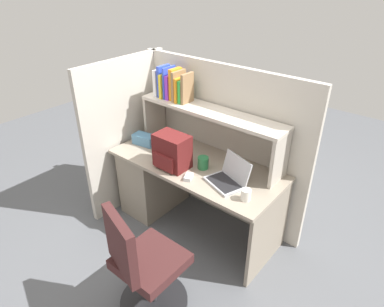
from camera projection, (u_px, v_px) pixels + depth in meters
name	position (u px, v px, depth m)	size (l,w,h in m)	color
ground_plane	(195.00, 225.00, 3.40)	(8.00, 8.00, 0.00)	#595B60
desk	(165.00, 178.00, 3.42)	(1.60, 0.70, 0.73)	gray
cubicle_partition_rear	(220.00, 143.00, 3.28)	(1.84, 0.05, 1.55)	#BCB5A8
cubicle_partition_left	(128.00, 134.00, 3.46)	(0.05, 1.06, 1.55)	#BCB5A8
overhead_hutch	(210.00, 120.00, 3.00)	(1.44, 0.28, 0.45)	#B3A99C
reference_books_on_shelf	(173.00, 85.00, 3.14)	(0.37, 0.19, 0.29)	white
laptop	(229.00, 177.00, 2.75)	(0.38, 0.34, 0.22)	#B7BABF
backpack	(172.00, 152.00, 2.92)	(0.30, 0.23, 0.30)	#591919
computer_mouse	(189.00, 177.00, 2.82)	(0.06, 0.10, 0.03)	silver
paper_cup	(246.00, 195.00, 2.55)	(0.08, 0.08, 0.09)	white
tissue_box	(144.00, 139.00, 3.34)	(0.22, 0.12, 0.10)	teal
snack_canister	(203.00, 163.00, 2.94)	(0.10, 0.10, 0.11)	#26723F
office_chair	(144.00, 270.00, 2.41)	(0.52, 0.54, 0.93)	black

